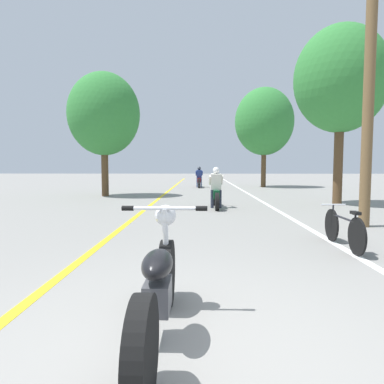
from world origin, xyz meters
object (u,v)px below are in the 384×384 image
object	(u,v)px
utility_pole	(370,62)
roadside_tree_left	(104,114)
roadside_tree_right_far	(264,122)
bicycle_parked	(343,229)
motorcycle_rider_far	(199,179)
roadside_tree_right_near	(341,80)
motorcycle_rider_lead	(216,192)
motorcycle_foreground	(158,287)

from	to	relation	value
utility_pole	roadside_tree_left	world-z (taller)	utility_pole
utility_pole	roadside_tree_left	size ratio (longest dim) A/B	1.28
roadside_tree_right_far	roadside_tree_left	size ratio (longest dim) A/B	1.15
roadside_tree_right_far	bicycle_parked	size ratio (longest dim) A/B	3.98
roadside_tree_left	motorcycle_rider_far	distance (m)	8.56
utility_pole	roadside_tree_right_far	bearing A→B (deg)	88.44
utility_pole	roadside_tree_right_near	distance (m)	4.71
roadside_tree_right_far	motorcycle_rider_lead	distance (m)	12.59
motorcycle_foreground	motorcycle_rider_lead	world-z (taller)	motorcycle_rider_lead
motorcycle_foreground	bicycle_parked	bearing A→B (deg)	48.65
bicycle_parked	motorcycle_foreground	bearing A→B (deg)	-131.35
roadside_tree_left	motorcycle_rider_far	size ratio (longest dim) A/B	2.85
motorcycle_rider_lead	motorcycle_foreground	bearing A→B (deg)	-95.65
roadside_tree_left	roadside_tree_right_near	bearing A→B (deg)	-19.73
roadside_tree_right_near	motorcycle_foreground	distance (m)	11.83
roadside_tree_left	motorcycle_rider_far	bearing A→B (deg)	56.49
utility_pole	motorcycle_rider_lead	size ratio (longest dim) A/B	3.54
roadside_tree_left	bicycle_parked	distance (m)	12.61
roadside_tree_right_near	roadside_tree_right_far	world-z (taller)	roadside_tree_right_far
roadside_tree_right_near	roadside_tree_right_far	bearing A→B (deg)	94.16
motorcycle_rider_far	motorcycle_rider_lead	bearing A→B (deg)	-86.86
utility_pole	bicycle_parked	distance (m)	4.21
motorcycle_rider_lead	bicycle_parked	bearing A→B (deg)	-70.97
utility_pole	motorcycle_foreground	distance (m)	7.47
motorcycle_rider_lead	motorcycle_rider_far	distance (m)	11.01
motorcycle_foreground	roadside_tree_left	bearing A→B (deg)	107.33
bicycle_parked	motorcycle_rider_lead	bearing A→B (deg)	109.03
motorcycle_rider_lead	motorcycle_rider_far	xyz separation A→B (m)	(-0.60, 10.99, -0.00)
motorcycle_rider_lead	roadside_tree_right_near	bearing A→B (deg)	12.91
motorcycle_foreground	motorcycle_rider_lead	size ratio (longest dim) A/B	1.04
motorcycle_rider_far	bicycle_parked	world-z (taller)	motorcycle_rider_far
utility_pole	roadside_tree_right_far	size ratio (longest dim) A/B	1.11
motorcycle_rider_far	bicycle_parked	size ratio (longest dim) A/B	1.21
roadside_tree_right_near	motorcycle_rider_far	xyz separation A→B (m)	(-5.04, 9.97, -3.93)
roadside_tree_right_near	motorcycle_foreground	size ratio (longest dim) A/B	2.97
bicycle_parked	motorcycle_rider_far	bearing A→B (deg)	98.68
roadside_tree_right_near	motorcycle_rider_far	bearing A→B (deg)	116.79
utility_pole	bicycle_parked	world-z (taller)	utility_pole
roadside_tree_left	motorcycle_rider_lead	size ratio (longest dim) A/B	2.78
utility_pole	motorcycle_foreground	size ratio (longest dim) A/B	3.40
roadside_tree_right_near	roadside_tree_right_far	size ratio (longest dim) A/B	0.97
roadside_tree_right_near	roadside_tree_left	distance (m)	10.02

